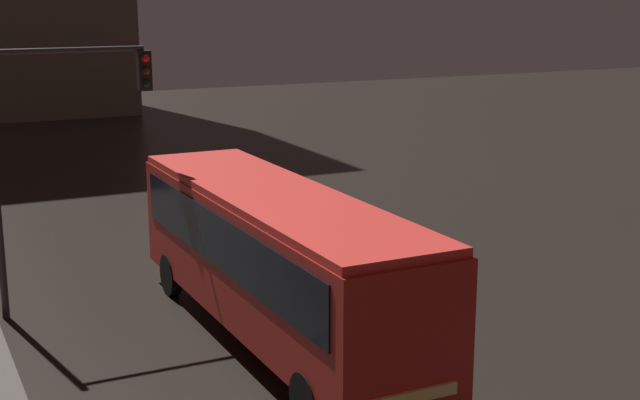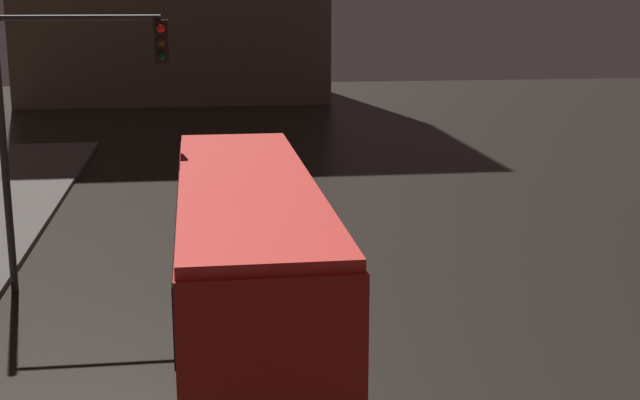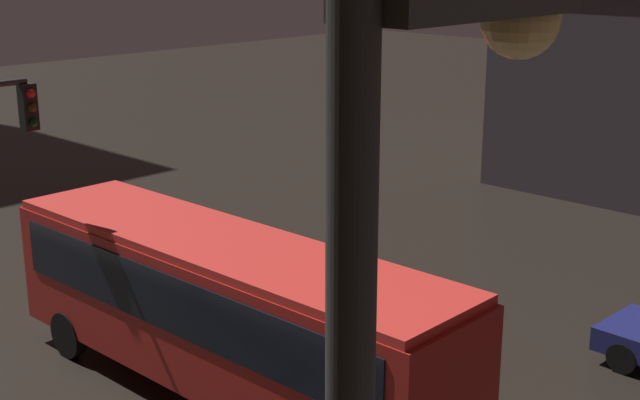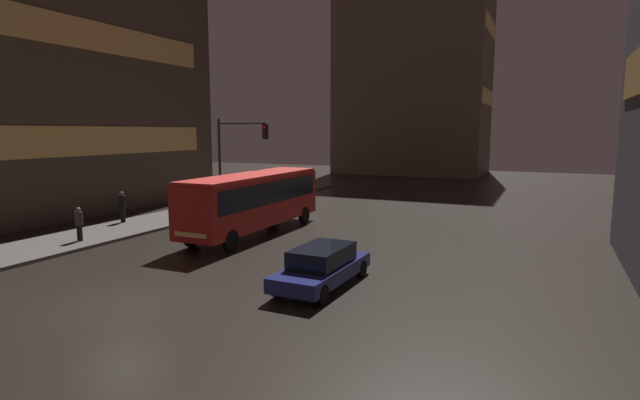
{
  "view_description": "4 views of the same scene",
  "coord_description": "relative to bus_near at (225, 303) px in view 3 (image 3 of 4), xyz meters",
  "views": [
    {
      "loc": [
        -8.72,
        -5.12,
        7.05
      ],
      "look_at": [
        0.26,
        13.23,
        2.31
      ],
      "focal_mm": 50.0,
      "sensor_mm": 36.0,
      "label": 1
    },
    {
      "loc": [
        -2.64,
        -4.42,
        6.37
      ],
      "look_at": [
        -0.19,
        13.74,
        2.09
      ],
      "focal_mm": 50.0,
      "sensor_mm": 36.0,
      "label": 2
    },
    {
      "loc": [
        -11.81,
        -0.94,
        8.32
      ],
      "look_at": [
        2.95,
        13.08,
        2.52
      ],
      "focal_mm": 50.0,
      "sensor_mm": 36.0,
      "label": 3
    },
    {
      "loc": [
        12.06,
        -11.18,
        5.42
      ],
      "look_at": [
        2.4,
        9.93,
        2.18
      ],
      "focal_mm": 28.0,
      "sensor_mm": 36.0,
      "label": 4
    }
  ],
  "objects": [
    {
      "name": "bus_near",
      "position": [
        0.0,
        0.0,
        0.0
      ],
      "size": [
        2.51,
        10.45,
        3.18
      ],
      "rotation": [
        0.0,
        0.0,
        3.15
      ],
      "color": "#AD1E19",
      "rests_on": "ground"
    }
  ]
}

